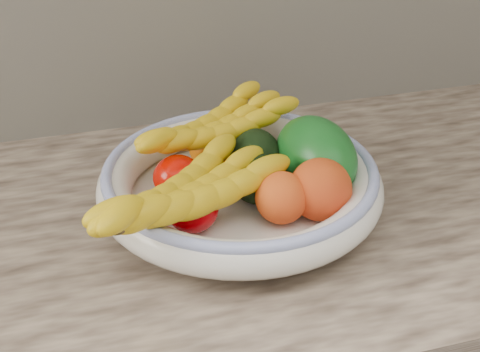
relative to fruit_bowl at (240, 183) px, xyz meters
name	(u,v)px	position (x,y,z in m)	size (l,w,h in m)	color
fruit_bowl	(240,183)	(0.00, 0.00, 0.00)	(0.39, 0.39, 0.08)	silver
clementine_back_left	(208,149)	(-0.02, 0.10, 0.01)	(0.06, 0.06, 0.05)	orange
clementine_back_right	(253,147)	(0.05, 0.09, 0.01)	(0.05, 0.05, 0.04)	#DD6904
clementine_back_mid	(227,154)	(0.00, 0.08, 0.01)	(0.05, 0.05, 0.05)	orange
tomato_left	(178,177)	(-0.08, 0.02, 0.01)	(0.07, 0.07, 0.06)	#C30A00
tomato_near_left	(192,209)	(-0.08, -0.07, 0.01)	(0.07, 0.07, 0.06)	#B50006
avocado_center	(253,177)	(0.01, -0.01, 0.02)	(0.07, 0.10, 0.07)	black
avocado_right	(256,157)	(0.04, 0.04, 0.02)	(0.07, 0.11, 0.07)	black
green_mango	(316,156)	(0.11, 0.00, 0.03)	(0.10, 0.15, 0.11)	#0F5116
peach_front	(282,198)	(0.03, -0.08, 0.02)	(0.07, 0.07, 0.07)	orange
peach_right	(320,189)	(0.09, -0.07, 0.02)	(0.08, 0.08, 0.08)	orange
banana_bunch_back	(214,133)	(-0.02, 0.08, 0.04)	(0.28, 0.11, 0.08)	yellow
banana_bunch_front	(186,200)	(-0.09, -0.07, 0.03)	(0.31, 0.12, 0.08)	yellow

